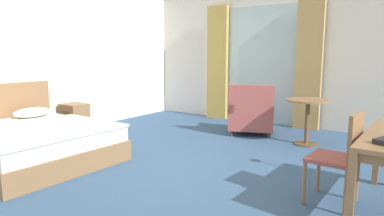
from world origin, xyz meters
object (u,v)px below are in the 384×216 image
at_px(bed, 29,141).
at_px(armchair_by_window, 251,115).
at_px(round_cafe_table, 308,111).
at_px(desk_chair, 342,153).
at_px(nightstand, 75,119).

relative_size(bed, armchair_by_window, 2.14).
relative_size(bed, round_cafe_table, 2.92).
height_order(bed, round_cafe_table, bed).
xyz_separation_m(bed, desk_chair, (3.78, 0.94, 0.25)).
xyz_separation_m(nightstand, desk_chair, (4.62, -0.39, 0.24)).
distance_m(nightstand, desk_chair, 4.64).
height_order(desk_chair, armchair_by_window, armchair_by_window).
bearing_deg(round_cafe_table, desk_chair, -65.93).
xyz_separation_m(bed, round_cafe_table, (2.86, 2.99, 0.28)).
bearing_deg(armchair_by_window, bed, -119.86).
bearing_deg(desk_chair, armchair_by_window, 131.47).
xyz_separation_m(nightstand, round_cafe_table, (3.70, 1.65, 0.27)).
height_order(nightstand, armchair_by_window, armchair_by_window).
relative_size(nightstand, desk_chair, 0.61).
xyz_separation_m(armchair_by_window, round_cafe_table, (1.05, -0.17, 0.19)).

